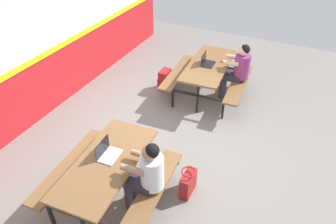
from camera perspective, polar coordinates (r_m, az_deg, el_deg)
The scene contains 10 objects.
ground_plane at distance 5.60m, azimuth 1.20°, elevation -4.96°, with size 10.00×10.00×0.02m, color gray.
accent_backdrop at distance 6.27m, azimuth -21.14°, elevation 11.02°, with size 8.00×0.14×2.60m.
picnic_table_left at distance 4.34m, azimuth -10.87°, elevation -10.33°, with size 1.70×1.65×0.74m.
picnic_table_right at distance 6.46m, azimuth 7.22°, elevation 7.24°, with size 1.70×1.65×0.74m.
student_nearer at distance 4.07m, azimuth -3.88°, elevation -10.86°, with size 0.38×0.53×1.21m.
student_further at distance 6.42m, azimuth 12.45°, elevation 7.81°, with size 0.38×0.53×1.21m.
laptop_silver at distance 4.27m, azimuth -10.86°, elevation -7.22°, with size 0.33×0.24×0.22m.
laptop_dark at distance 6.36m, azimuth 7.01°, elevation 8.94°, with size 0.33×0.24×0.22m.
backpack_dark at distance 6.83m, azimuth -0.63°, elevation 5.85°, with size 0.30×0.22×0.44m.
tote_bag_bright at distance 4.64m, azimuth 3.63°, elevation -12.64°, with size 0.34×0.21×0.43m.
Camera 1 is at (-3.83, -1.73, 3.69)m, focal length 33.81 mm.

